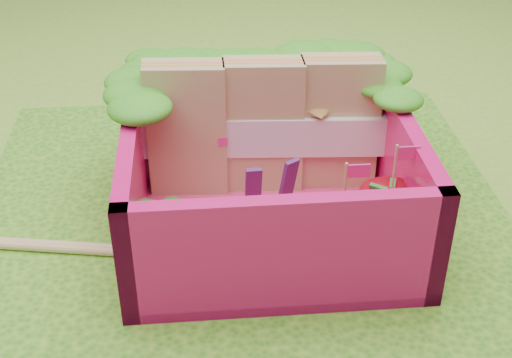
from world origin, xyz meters
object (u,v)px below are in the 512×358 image
object	(u,v)px
broccoli	(164,224)
strawberry_right	(388,219)
chopsticks	(1,243)
sandwich_stack	(264,127)
bento_box	(268,174)
strawberry_left	(341,233)

from	to	relation	value
broccoli	strawberry_right	xyz separation A→B (m)	(0.98, 0.01, -0.04)
strawberry_right	chopsticks	xyz separation A→B (m)	(-1.74, 0.21, -0.17)
sandwich_stack	chopsticks	xyz separation A→B (m)	(-1.24, -0.35, -0.36)
bento_box	strawberry_left	xyz separation A→B (m)	(0.28, -0.36, -0.10)
broccoli	strawberry_right	world-z (taller)	strawberry_right
strawberry_left	chopsticks	bearing A→B (deg)	169.73
bento_box	broccoli	bearing A→B (deg)	-148.11
chopsticks	strawberry_right	bearing A→B (deg)	-6.82
strawberry_right	chopsticks	world-z (taller)	strawberry_right
bento_box	sandwich_stack	bearing A→B (deg)	89.00
strawberry_left	strawberry_right	size ratio (longest dim) A/B	0.93
bento_box	strawberry_right	distance (m)	0.58
sandwich_stack	strawberry_left	distance (m)	0.71
bento_box	strawberry_left	distance (m)	0.46
chopsticks	sandwich_stack	bearing A→B (deg)	15.70
sandwich_stack	broccoli	xyz separation A→B (m)	(-0.48, -0.56, -0.14)
strawberry_left	chopsticks	distance (m)	1.55
bento_box	strawberry_right	bearing A→B (deg)	-30.06
broccoli	chopsticks	world-z (taller)	broccoli
sandwich_stack	strawberry_right	world-z (taller)	sandwich_stack
strawberry_right	chopsticks	size ratio (longest dim) A/B	0.21
sandwich_stack	bento_box	bearing A→B (deg)	-91.00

